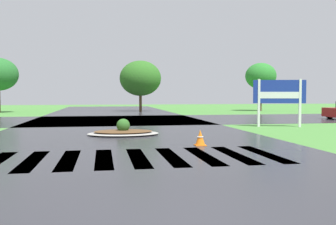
% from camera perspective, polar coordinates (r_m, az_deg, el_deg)
% --- Properties ---
extents(asphalt_roadway, '(11.22, 80.00, 0.01)m').
position_cam_1_polar(asphalt_roadway, '(14.25, -6.24, -4.04)').
color(asphalt_roadway, '#2B2B30').
rests_on(asphalt_roadway, ground).
extents(asphalt_cross_road, '(90.00, 10.09, 0.01)m').
position_cam_1_polar(asphalt_cross_road, '(25.00, -7.87, -1.14)').
color(asphalt_cross_road, '#2B2B30').
rests_on(asphalt_cross_road, ground).
extents(crosswalk_stripes, '(7.65, 3.19, 0.01)m').
position_cam_1_polar(crosswalk_stripes, '(10.04, -4.62, -6.89)').
color(crosswalk_stripes, white).
rests_on(crosswalk_stripes, ground).
extents(estate_billboard, '(2.64, 0.76, 2.51)m').
position_cam_1_polar(estate_billboard, '(20.31, 16.72, 2.70)').
color(estate_billboard, white).
rests_on(estate_billboard, ground).
extents(median_island, '(2.98, 2.06, 0.68)m').
position_cam_1_polar(median_island, '(15.72, -6.88, -2.94)').
color(median_island, '#9E9B93').
rests_on(median_island, ground).
extents(traffic_cone, '(0.36, 0.36, 0.53)m').
position_cam_1_polar(traffic_cone, '(12.36, 4.96, -3.92)').
color(traffic_cone, orange).
rests_on(traffic_cone, ground).
extents(background_treeline, '(44.71, 4.63, 5.59)m').
position_cam_1_polar(background_treeline, '(37.60, -19.98, 5.47)').
color(background_treeline, '#4C3823').
rests_on(background_treeline, ground).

